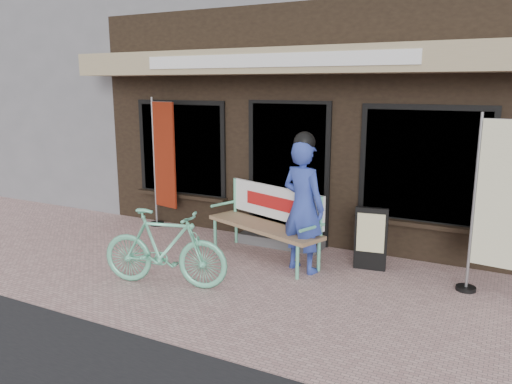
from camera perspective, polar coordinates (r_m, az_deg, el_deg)
The scene contains 9 objects.
ground at distance 6.32m, azimuth -3.83°, elevation -10.46°, with size 70.00×70.00×0.00m, color #C29994.
storefront at distance 10.41m, azimuth 10.73°, elevation 15.06°, with size 7.00×6.77×6.00m.
neighbor_left_near at distance 15.61m, azimuth -21.02°, elevation 14.21°, with size 10.00×7.00×6.40m, color slate.
bench at distance 7.06m, azimuth 1.47°, elevation -2.86°, with size 1.94×1.08×1.02m.
person at distance 6.52m, azimuth 5.42°, elevation -1.35°, with size 0.73×0.58×1.85m.
bicycle at distance 6.21m, azimuth -10.41°, elevation -6.31°, with size 0.45×1.60×0.96m, color #69CEA3.
nobori_red at distance 8.60m, azimuth -10.60°, elevation 3.40°, with size 0.66×0.29×2.23m.
nobori_cream at distance 6.28m, azimuth 25.57°, elevation -1.26°, with size 0.63×0.26×2.13m.
menu_stand at distance 6.81m, azimuth 12.98°, elevation -5.16°, with size 0.43×0.15×0.85m.
Camera 1 is at (3.05, -4.97, 2.43)m, focal length 35.00 mm.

